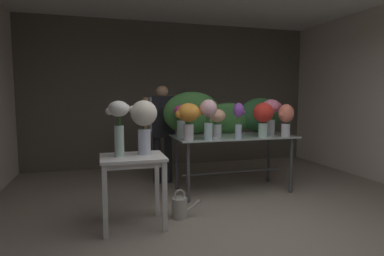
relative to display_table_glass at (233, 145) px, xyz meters
The scene contains 18 objects.
ground_plane 0.84m from the display_table_glass, 157.73° to the left, with size 8.52×8.52×0.00m, color gray.
wall_back 2.28m from the display_table_glass, 101.39° to the left, with size 5.99×0.12×2.89m, color #5B564C.
wall_right 2.68m from the display_table_glass, ahead, with size 0.12×3.99×2.89m, color beige.
display_table_glass is the anchor object (origin of this frame).
side_table_white 1.81m from the display_table_glass, 149.87° to the right, with size 0.68×0.55×0.78m.
florist 1.21m from the display_table_glass, 142.22° to the left, with size 0.62×0.24×1.60m.
foliage_backdrop 0.53m from the display_table_glass, 98.52° to the left, with size 1.97×0.30×0.65m.
vase_magenta_peonies 0.88m from the display_table_glass, behind, with size 0.21×0.20×0.46m.
vase_blush_tulips 0.78m from the display_table_glass, 146.29° to the right, with size 0.23×0.23×0.54m.
vase_scarlet_freesia 0.62m from the display_table_glass, 38.44° to the right, with size 0.29×0.29×0.49m.
vase_peach_carnations 0.48m from the display_table_glass, 168.80° to the right, with size 0.24×0.23×0.40m.
vase_rosy_anemones 0.77m from the display_table_glass, ahead, with size 0.30×0.27×0.54m.
vase_violet_roses 0.53m from the display_table_glass, 100.16° to the right, with size 0.17×0.15×0.49m.
vase_sunset_ranunculus 0.96m from the display_table_glass, 157.60° to the right, with size 0.34×0.30×0.49m.
vase_coral_dahlias 0.86m from the display_table_glass, 25.36° to the right, with size 0.24×0.22×0.47m.
vase_white_roses_tall 1.99m from the display_table_glass, 151.91° to the right, with size 0.25×0.22×0.59m.
vase_cream_lisianthus_tall 1.73m from the display_table_glass, 149.21° to the right, with size 0.31×0.29×0.60m.
watering_can 1.44m from the display_table_glass, 141.12° to the right, with size 0.35×0.18×0.34m.
Camera 1 is at (-1.46, -2.55, 1.43)m, focal length 29.62 mm.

